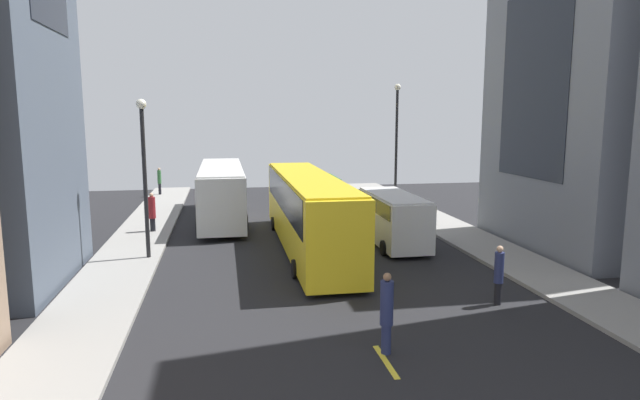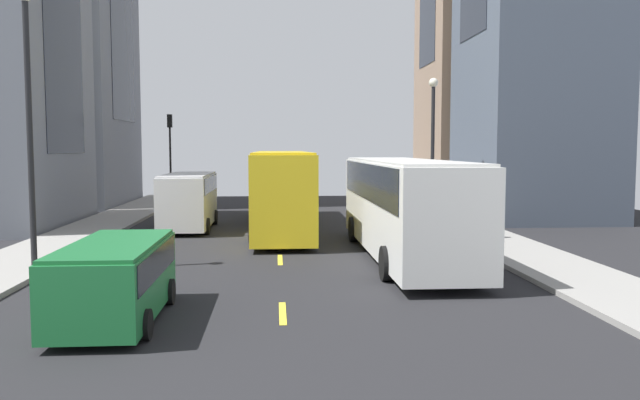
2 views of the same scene
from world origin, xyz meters
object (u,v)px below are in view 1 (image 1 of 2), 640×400
(pedestrian_waiting_curb, at_px, (387,311))
(car_green_0, at_px, (324,185))
(pedestrian_crossing_mid, at_px, (152,211))
(pedestrian_walking_far, at_px, (159,180))
(pedestrian_crossing_near, at_px, (499,273))
(city_bus_white, at_px, (221,188))
(streetcar_yellow, at_px, (308,206))
(delivery_van_white, at_px, (393,216))

(pedestrian_waiting_curb, bearing_deg, car_green_0, 104.87)
(pedestrian_crossing_mid, distance_m, pedestrian_waiting_curb, 18.77)
(car_green_0, distance_m, pedestrian_walking_far, 13.21)
(pedestrian_waiting_curb, height_order, pedestrian_crossing_near, pedestrian_waiting_curb)
(pedestrian_crossing_mid, bearing_deg, pedestrian_waiting_curb, -117.50)
(pedestrian_crossing_mid, distance_m, pedestrian_crossing_near, 19.00)
(city_bus_white, bearing_deg, pedestrian_waiting_curb, -77.82)
(streetcar_yellow, relative_size, pedestrian_walking_far, 6.98)
(city_bus_white, bearing_deg, streetcar_yellow, -63.74)
(city_bus_white, height_order, pedestrian_crossing_near, city_bus_white)
(delivery_van_white, relative_size, pedestrian_crossing_mid, 2.86)
(city_bus_white, relative_size, pedestrian_crossing_mid, 5.88)
(city_bus_white, height_order, pedestrian_walking_far, city_bus_white)
(streetcar_yellow, height_order, car_green_0, streetcar_yellow)
(delivery_van_white, height_order, pedestrian_crossing_mid, delivery_van_white)
(streetcar_yellow, distance_m, pedestrian_crossing_mid, 9.29)
(pedestrian_crossing_mid, bearing_deg, car_green_0, -9.66)
(delivery_van_white, xyz_separation_m, pedestrian_crossing_near, (0.92, -8.91, -0.41))
(car_green_0, bearing_deg, pedestrian_crossing_near, -86.66)
(streetcar_yellow, bearing_deg, pedestrian_walking_far, 114.90)
(pedestrian_walking_far, distance_m, pedestrian_crossing_near, 31.62)
(delivery_van_white, distance_m, pedestrian_walking_far, 23.47)
(car_green_0, bearing_deg, pedestrian_waiting_curb, -97.09)
(city_bus_white, bearing_deg, pedestrian_walking_far, 113.86)
(streetcar_yellow, xyz_separation_m, pedestrian_crossing_near, (5.21, -8.89, -1.02))
(pedestrian_walking_far, relative_size, pedestrian_waiting_curb, 0.94)
(city_bus_white, distance_m, pedestrian_walking_far, 12.13)
(pedestrian_waiting_curb, xyz_separation_m, pedestrian_crossing_near, (4.92, 3.11, -0.10))
(streetcar_yellow, bearing_deg, pedestrian_waiting_curb, -88.60)
(pedestrian_crossing_mid, relative_size, pedestrian_walking_far, 0.99)
(streetcar_yellow, height_order, pedestrian_crossing_mid, streetcar_yellow)
(pedestrian_crossing_near, bearing_deg, pedestrian_walking_far, -103.88)
(city_bus_white, xyz_separation_m, pedestrian_crossing_near, (9.29, -17.17, -0.90))
(pedestrian_crossing_mid, bearing_deg, streetcar_yellow, -85.32)
(car_green_0, bearing_deg, streetcar_yellow, -103.30)
(pedestrian_walking_far, xyz_separation_m, pedestrian_crossing_near, (14.19, -28.25, -0.20))
(pedestrian_crossing_near, bearing_deg, delivery_van_white, -124.68)
(pedestrian_crossing_near, bearing_deg, pedestrian_waiting_curb, -8.28)
(delivery_van_white, distance_m, pedestrian_crossing_near, 8.96)
(delivery_van_white, bearing_deg, pedestrian_crossing_mid, 157.93)
(delivery_van_white, xyz_separation_m, pedestrian_crossing_mid, (-12.12, 4.92, -0.26))
(pedestrian_walking_far, height_order, pedestrian_waiting_curb, pedestrian_walking_far)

